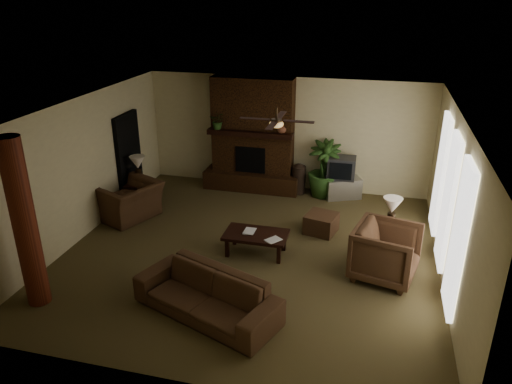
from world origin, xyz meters
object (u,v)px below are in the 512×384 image
(tv_stand, at_px, (342,187))
(side_table_right, at_px, (387,242))
(log_column, at_px, (25,224))
(ottoman, at_px, (321,223))
(side_table_left, at_px, (138,194))
(armchair_right, at_px, (386,250))
(floor_vase, at_px, (299,177))
(lamp_left, at_px, (138,165))
(lamp_right, at_px, (392,208))
(armchair_left, at_px, (128,195))
(coffee_table, at_px, (256,236))
(sofa, at_px, (207,289))
(floor_plant, at_px, (323,181))

(tv_stand, relative_size, side_table_right, 1.55)
(log_column, height_order, ottoman, log_column)
(log_column, bearing_deg, side_table_left, 92.63)
(log_column, bearing_deg, armchair_right, 21.26)
(tv_stand, distance_m, side_table_left, 4.89)
(floor_vase, distance_m, side_table_left, 3.90)
(lamp_left, bearing_deg, tv_stand, 19.44)
(armchair_right, xyz_separation_m, ottoman, (-1.29, 1.45, -0.34))
(floor_vase, bearing_deg, armchair_right, -58.38)
(tv_stand, bearing_deg, lamp_right, -91.22)
(log_column, bearing_deg, floor_vase, 58.92)
(side_table_right, xyz_separation_m, lamp_right, (0.01, -0.03, 0.73))
(floor_vase, height_order, lamp_left, lamp_left)
(armchair_left, distance_m, lamp_right, 5.59)
(armchair_left, bearing_deg, side_table_right, 109.65)
(ottoman, height_order, side_table_right, side_table_right)
(armchair_right, bearing_deg, lamp_left, 85.36)
(coffee_table, relative_size, lamp_left, 1.85)
(armchair_left, height_order, lamp_left, lamp_left)
(lamp_left, distance_m, side_table_right, 5.77)
(side_table_left, bearing_deg, lamp_left, 51.91)
(sofa, bearing_deg, armchair_right, 54.55)
(tv_stand, distance_m, lamp_right, 2.95)
(sofa, bearing_deg, armchair_left, 155.76)
(lamp_right, bearing_deg, floor_vase, 129.38)
(armchair_right, bearing_deg, coffee_table, 97.41)
(armchair_right, relative_size, side_table_left, 1.96)
(lamp_left, bearing_deg, sofa, -50.84)
(floor_plant, bearing_deg, ottoman, -83.96)
(armchair_left, xyz_separation_m, ottoman, (4.21, 0.34, -0.34))
(floor_plant, relative_size, side_table_left, 2.53)
(tv_stand, bearing_deg, sofa, -131.23)
(armchair_right, bearing_deg, ottoman, 55.07)
(armchair_right, bearing_deg, log_column, 124.61)
(armchair_left, relative_size, coffee_table, 1.04)
(floor_vase, height_order, lamp_right, lamp_right)
(armchair_right, height_order, ottoman, armchair_right)
(armchair_right, height_order, lamp_right, lamp_right)
(coffee_table, xyz_separation_m, side_table_right, (2.44, 0.57, -0.10))
(armchair_right, xyz_separation_m, lamp_right, (0.06, 0.79, 0.46))
(armchair_left, bearing_deg, ottoman, 117.32)
(log_column, distance_m, tv_stand, 7.19)
(lamp_right, bearing_deg, sofa, -137.00)
(lamp_left, bearing_deg, side_table_left, -128.09)
(sofa, bearing_deg, side_table_left, 151.13)
(tv_stand, xyz_separation_m, floor_plant, (-0.47, -0.02, 0.14))
(armchair_left, distance_m, tv_stand, 5.05)
(log_column, relative_size, lamp_right, 4.31)
(lamp_left, bearing_deg, ottoman, -4.86)
(floor_vase, bearing_deg, log_column, -121.08)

